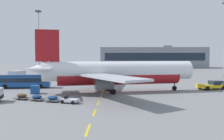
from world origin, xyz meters
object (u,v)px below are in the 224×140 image
Objects in this scene: airliner_foreground at (117,73)px; uld_cargo_container at (35,89)px; pushback_tug at (212,85)px; ground_power_truck at (16,76)px; apron_light_mast_near at (39,36)px; apron_shuttle_bus at (23,80)px; ground_crew_worker at (222,86)px; baggage_train at (45,98)px.

uld_cargo_container is (-15.80, -2.15, -3.15)m from airliner_foreground.
pushback_tug is 52.30m from ground_power_truck.
ground_power_truck is 22.09m from apron_light_mast_near.
ground_power_truck is (-29.05, 20.07, -2.30)m from airliner_foreground.
apron_shuttle_bus reaches higher than uld_cargo_container.
ground_crew_worker is at bearing -19.50° from ground_power_truck.
airliner_foreground is 22.16m from ground_crew_worker.
uld_cargo_container is at bearing -59.20° from ground_power_truck.
airliner_foreground is 2.82× the size of apron_shuttle_bus.
ground_power_truck reaches higher than pushback_tug.
uld_cargo_container is (-36.71, -6.77, -0.10)m from pushback_tug.
baggage_train is (9.99, -16.68, -1.22)m from apron_shuttle_bus.
ground_crew_worker is (50.91, -18.02, -0.70)m from ground_power_truck.
apron_shuttle_bus is 6.53× the size of uld_cargo_container.
uld_cargo_container is at bearing -73.16° from apron_light_mast_near.
baggage_train is at bearing -71.17° from apron_light_mast_near.
baggage_train is at bearing -59.93° from ground_power_truck.
ground_power_truck is at bearing 120.07° from baggage_train.
airliner_foreground reaches higher than baggage_train.
ground_power_truck reaches higher than uld_cargo_container.
pushback_tug is 0.88× the size of ground_power_truck.
airliner_foreground is 4.68× the size of ground_power_truck.
ground_crew_worker is at bearing 5.35° from airliner_foreground.
uld_cargo_container is at bearing -173.64° from ground_crew_worker.
apron_light_mast_near is (-16.36, 47.96, 14.31)m from baggage_train.
apron_light_mast_near reaches higher than ground_power_truck.
baggage_train is 35.56m from ground_crew_worker.
pushback_tug is at bearing 12.45° from airliner_foreground.
ground_power_truck is at bearing 145.36° from airliner_foreground.
pushback_tug is 0.53× the size of apron_shuttle_bus.
ground_power_truck is 54.01m from ground_crew_worker.
apron_shuttle_bus is at bearing -60.98° from ground_power_truck.
baggage_train is 9.13m from uld_cargo_container.
airliner_foreground is 18.40× the size of uld_cargo_container.
ground_power_truck is (-7.54, 13.60, -0.10)m from apron_shuttle_bus.
ground_power_truck is 3.94× the size of uld_cargo_container.
ground_power_truck is 4.45× the size of ground_crew_worker.
apron_shuttle_bus is at bearing 174.17° from ground_crew_worker.
pushback_tug is at bearing -17.19° from ground_power_truck.
apron_shuttle_bus is at bearing 177.50° from pushback_tug.
apron_shuttle_bus is at bearing -78.49° from apron_light_mast_near.
uld_cargo_container is at bearing -172.25° from airliner_foreground.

